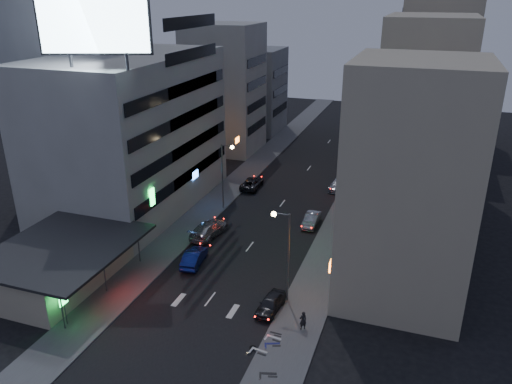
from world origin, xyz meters
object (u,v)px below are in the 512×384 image
at_px(parked_car_right_mid, 311,220).
at_px(scooter_silver_b, 282,333).
at_px(road_car_silver, 209,229).
at_px(person, 303,320).
at_px(parked_car_right_near, 271,304).
at_px(scooter_black_b, 282,329).
at_px(scooter_blue, 280,337).
at_px(scooter_silver_a, 268,346).
at_px(parked_car_left, 252,183).
at_px(road_car_blue, 194,257).
at_px(scooter_black_a, 277,366).
at_px(parked_car_right_far, 338,185).

relative_size(parked_car_right_mid, scooter_silver_b, 2.26).
height_order(road_car_silver, person, person).
bearing_deg(parked_car_right_near, scooter_black_b, -50.98).
height_order(scooter_blue, scooter_silver_b, scooter_silver_b).
bearing_deg(parked_car_right_near, scooter_blue, -57.31).
relative_size(person, scooter_silver_b, 0.89).
bearing_deg(person, parked_car_right_near, -64.99).
distance_m(scooter_silver_a, scooter_black_b, 2.37).
bearing_deg(scooter_silver_a, scooter_blue, -13.14).
bearing_deg(scooter_silver_b, parked_car_left, 31.43).
relative_size(scooter_black_b, scooter_silver_b, 0.90).
bearing_deg(parked_car_right_near, road_car_silver, 139.36).
xyz_separation_m(scooter_blue, scooter_silver_b, (0.04, 0.44, 0.03)).
bearing_deg(scooter_silver_b, parked_car_right_mid, 14.84).
relative_size(parked_car_right_mid, road_car_blue, 0.92).
bearing_deg(scooter_black_a, scooter_blue, -3.68).
bearing_deg(scooter_black_b, road_car_silver, 44.29).
relative_size(road_car_silver, scooter_blue, 3.24).
height_order(road_car_blue, scooter_black_b, road_car_blue).
relative_size(parked_car_right_mid, scooter_silver_a, 2.17).
bearing_deg(road_car_blue, scooter_black_a, 127.71).
relative_size(road_car_silver, scooter_silver_b, 3.09).
bearing_deg(scooter_silver_b, scooter_black_b, 22.57).
distance_m(parked_car_right_near, parked_car_left, 27.65).
bearing_deg(person, scooter_silver_b, 17.80).
height_order(parked_car_left, scooter_blue, parked_car_left).
bearing_deg(person, road_car_blue, -64.79).
distance_m(parked_car_right_near, road_car_silver, 14.97).
height_order(road_car_silver, scooter_silver_b, road_car_silver).
xyz_separation_m(parked_car_right_mid, scooter_black_a, (3.24, -23.81, -0.00)).
xyz_separation_m(road_car_silver, scooter_silver_a, (11.83, -15.86, -0.11)).
height_order(person, scooter_silver_b, person).
relative_size(parked_car_left, road_car_silver, 0.87).
bearing_deg(parked_car_left, scooter_blue, 111.32).
bearing_deg(scooter_black_a, scooter_black_b, -5.24).
xyz_separation_m(parked_car_right_near, scooter_black_b, (1.83, -2.75, -0.05)).
relative_size(road_car_silver, scooter_silver_a, 2.96).
distance_m(parked_car_right_far, scooter_blue, 32.62).
bearing_deg(parked_car_right_far, parked_car_right_near, -86.75).
distance_m(person, scooter_black_a, 5.26).
bearing_deg(parked_car_left, parked_car_right_mid, 137.79).
height_order(scooter_black_a, scooter_silver_b, scooter_silver_b).
xyz_separation_m(parked_car_right_far, scooter_silver_b, (1.78, -32.13, 0.03)).
distance_m(road_car_silver, scooter_silver_a, 19.79).
bearing_deg(road_car_silver, scooter_silver_b, 138.25).
height_order(person, scooter_black_a, person).
distance_m(person, scooter_silver_a, 3.85).
bearing_deg(scooter_silver_b, scooter_blue, -177.02).
relative_size(scooter_silver_a, scooter_blue, 1.09).
bearing_deg(scooter_black_a, parked_car_right_far, -12.76).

